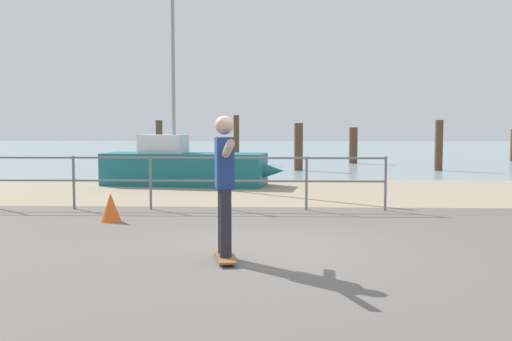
{
  "coord_description": "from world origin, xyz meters",
  "views": [
    {
      "loc": [
        0.04,
        -7.23,
        1.59
      ],
      "look_at": [
        -0.28,
        2.0,
        0.9
      ],
      "focal_mm": 40.01,
      "sensor_mm": 36.0,
      "label": 1
    }
  ],
  "objects_px": {
    "skateboard": "(225,256)",
    "skateboarder": "(224,177)",
    "sailboat": "(190,167)",
    "traffic_cone": "(111,208)"
  },
  "relations": [
    {
      "from": "skateboard",
      "to": "traffic_cone",
      "type": "distance_m",
      "value": 3.5
    },
    {
      "from": "skateboarder",
      "to": "traffic_cone",
      "type": "height_order",
      "value": "skateboarder"
    },
    {
      "from": "traffic_cone",
      "to": "skateboard",
      "type": "bearing_deg",
      "value": -51.63
    },
    {
      "from": "sailboat",
      "to": "skateboarder",
      "type": "height_order",
      "value": "sailboat"
    },
    {
      "from": "sailboat",
      "to": "traffic_cone",
      "type": "xyz_separation_m",
      "value": [
        -0.43,
        -6.08,
        -0.28
      ]
    },
    {
      "from": "skateboard",
      "to": "skateboarder",
      "type": "distance_m",
      "value": 0.95
    },
    {
      "from": "skateboard",
      "to": "traffic_cone",
      "type": "relative_size",
      "value": 1.65
    },
    {
      "from": "sailboat",
      "to": "traffic_cone",
      "type": "bearing_deg",
      "value": -94.06
    },
    {
      "from": "sailboat",
      "to": "skateboarder",
      "type": "bearing_deg",
      "value": -78.86
    },
    {
      "from": "sailboat",
      "to": "skateboard",
      "type": "bearing_deg",
      "value": -78.86
    }
  ]
}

